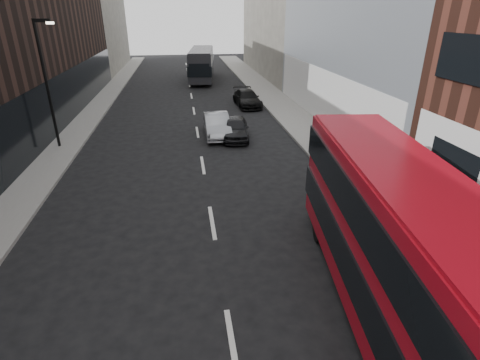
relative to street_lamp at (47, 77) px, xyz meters
name	(u,v)px	position (x,y,z in m)	size (l,w,h in m)	color
sidewalk_right	(286,110)	(15.72, 7.00, -4.11)	(3.00, 80.00, 0.15)	slate
sidewalk_left	(90,117)	(0.22, 7.00, -4.11)	(2.00, 80.00, 0.15)	slate
building_left_mid	(43,18)	(-3.28, 12.00, 2.82)	(5.00, 24.00, 14.00)	black
building_left_far	(97,19)	(-3.28, 34.00, 2.32)	(5.00, 20.00, 13.00)	#656159
street_lamp	(47,77)	(0.00, 0.00, 0.00)	(1.06, 0.22, 7.00)	black
red_bus	(393,235)	(12.46, -15.21, -1.86)	(3.76, 10.54, 4.18)	#A60A18
grey_bus	(202,64)	(9.82, 22.91, -2.30)	(3.69, 11.08, 3.52)	black
car_a	(236,128)	(10.61, 0.30, -3.50)	(1.61, 4.01, 1.37)	black
car_b	(217,125)	(9.47, 1.03, -3.45)	(1.54, 4.41, 1.45)	#9C9FA4
car_c	(247,98)	(12.84, 9.00, -3.51)	(1.88, 4.62, 1.34)	black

